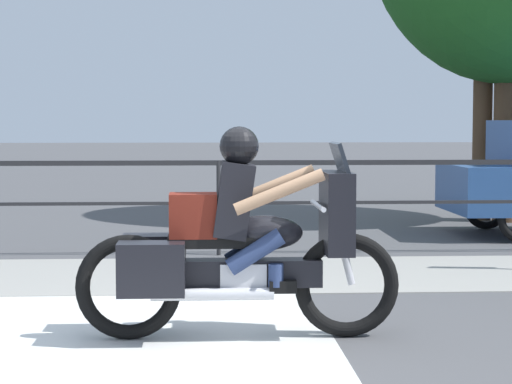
% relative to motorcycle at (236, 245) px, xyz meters
% --- Properties ---
extents(ground_plane, '(120.00, 120.00, 0.00)m').
position_rel_motorcycle_xyz_m(ground_plane, '(-0.05, -0.38, -0.70)').
color(ground_plane, '#4C4C4F').
extents(sidewalk_band, '(44.00, 2.40, 0.01)m').
position_rel_motorcycle_xyz_m(sidewalk_band, '(-0.05, 3.02, -0.69)').
color(sidewalk_band, '#99968E').
rests_on(sidewalk_band, ground).
extents(crosswalk_band, '(3.17, 6.00, 0.01)m').
position_rel_motorcycle_xyz_m(crosswalk_band, '(-0.86, -0.58, -0.70)').
color(crosswalk_band, silver).
rests_on(crosswalk_band, ground).
extents(fence_railing, '(36.00, 0.05, 1.14)m').
position_rel_motorcycle_xyz_m(fence_railing, '(-0.05, 4.53, 0.20)').
color(fence_railing, '#232326').
rests_on(fence_railing, ground).
extents(motorcycle, '(2.40, 0.76, 1.58)m').
position_rel_motorcycle_xyz_m(motorcycle, '(0.00, 0.00, 0.00)').
color(motorcycle, black).
rests_on(motorcycle, ground).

